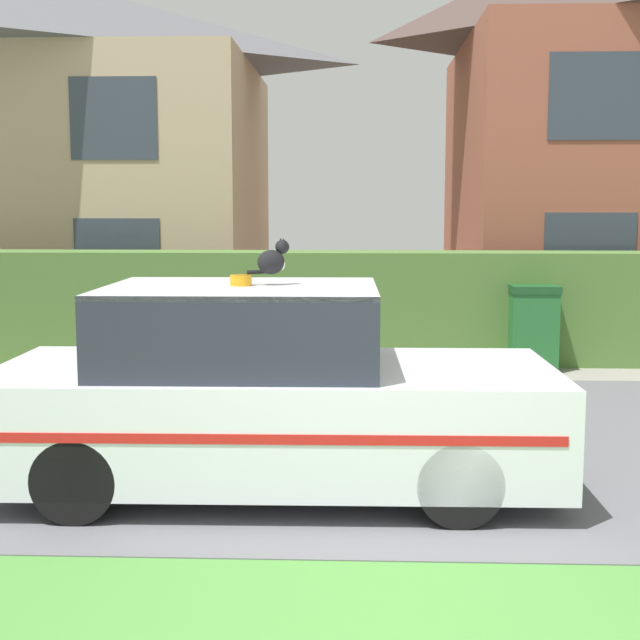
{
  "coord_description": "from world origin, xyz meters",
  "views": [
    {
      "loc": [
        -0.24,
        -4.15,
        2.19
      ],
      "look_at": [
        -0.6,
        4.8,
        1.05
      ],
      "focal_mm": 50.0,
      "sensor_mm": 36.0,
      "label": 1
    }
  ],
  "objects_px": {
    "cat": "(273,260)",
    "house_left": "(36,146)",
    "wheelie_bin": "(532,327)",
    "police_car": "(267,394)"
  },
  "relations": [
    {
      "from": "cat",
      "to": "house_left",
      "type": "relative_size",
      "value": 0.04
    },
    {
      "from": "police_car",
      "to": "wheelie_bin",
      "type": "height_order",
      "value": "police_car"
    },
    {
      "from": "police_car",
      "to": "house_left",
      "type": "xyz_separation_m",
      "value": [
        -5.49,
        10.49,
        2.59
      ]
    },
    {
      "from": "police_car",
      "to": "cat",
      "type": "bearing_deg",
      "value": 52.62
    },
    {
      "from": "house_left",
      "to": "wheelie_bin",
      "type": "distance_m",
      "value": 10.41
    },
    {
      "from": "cat",
      "to": "wheelie_bin",
      "type": "relative_size",
      "value": 0.28
    },
    {
      "from": "cat",
      "to": "wheelie_bin",
      "type": "bearing_deg",
      "value": 33.55
    },
    {
      "from": "cat",
      "to": "house_left",
      "type": "bearing_deg",
      "value": 91.75
    },
    {
      "from": "wheelie_bin",
      "to": "police_car",
      "type": "bearing_deg",
      "value": -119.0
    },
    {
      "from": "police_car",
      "to": "wheelie_bin",
      "type": "xyz_separation_m",
      "value": [
        3.07,
        5.25,
        -0.17
      ]
    }
  ]
}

